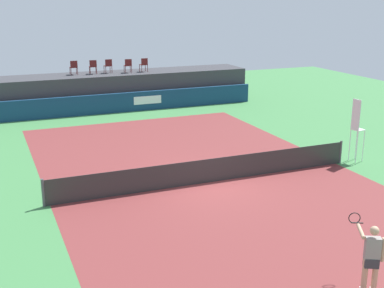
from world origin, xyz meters
The scene contains 15 objects.
ground_plane centered at (0.00, 3.00, 0.00)m, with size 48.00×48.00×0.00m, color #3D7A42.
court_inner centered at (0.00, 0.00, 0.00)m, with size 12.00×22.00×0.00m, color maroon.
sponsor_wall centered at (0.01, 13.50, 0.60)m, with size 18.00×0.22×1.20m.
spectator_platform centered at (0.00, 15.30, 1.10)m, with size 18.00×2.80×2.20m, color #38383D.
spectator_chair_far_left centered at (-2.31, 15.48, 2.69)m, with size 0.44×0.44×0.89m.
spectator_chair_left centered at (-1.12, 15.35, 2.69)m, with size 0.48×0.48×0.89m.
spectator_chair_center centered at (-0.14, 15.39, 2.69)m, with size 0.46×0.46×0.89m.
spectator_chair_right centered at (1.06, 15.02, 2.69)m, with size 0.46×0.46×0.89m.
spectator_chair_far_right centered at (2.14, 15.07, 2.69)m, with size 0.46×0.46×0.89m.
umpire_chair centered at (6.93, -0.02, 1.59)m, with size 0.50×0.50×2.76m.
tennis_net centered at (0.00, 0.00, 0.47)m, with size 12.40×0.02×0.95m, color #2D2D2D.
net_post_near centered at (-6.20, 0.00, 0.50)m, with size 0.10×0.10×1.00m, color #4C4C51.
net_post_far centered at (6.20, 0.00, 0.50)m, with size 0.10×0.10×1.00m, color #4C4C51.
tennis_player centered at (0.40, -8.46, 0.96)m, with size 0.65×1.26×1.77m.
tennis_ball centered at (4.99, 2.31, 0.04)m, with size 0.07×0.07×0.07m, color #D8EA33.
Camera 1 is at (-7.73, -16.91, 6.92)m, focal length 47.78 mm.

